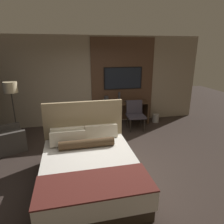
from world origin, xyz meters
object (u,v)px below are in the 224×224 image
object	(u,v)px
tv	(123,78)
desk_chair	(135,113)
vase_short	(106,99)
waste_bin	(156,118)
vase_tall	(119,97)
armchair_by_window	(7,140)
bed	(89,167)
floor_lamp	(11,92)
book	(128,101)
desk	(124,109)

from	to	relation	value
tv	desk_chair	world-z (taller)	tv
vase_short	waste_bin	bearing A→B (deg)	-6.57
vase_tall	vase_short	bearing A→B (deg)	178.70
armchair_by_window	vase_tall	world-z (taller)	vase_tall
bed	waste_bin	world-z (taller)	bed
bed	waste_bin	distance (m)	3.78
vase_tall	waste_bin	world-z (taller)	vase_tall
tv	floor_lamp	size ratio (longest dim) A/B	0.79
bed	floor_lamp	size ratio (longest dim) A/B	1.32
book	vase_short	bearing A→B (deg)	178.80
armchair_by_window	book	bearing A→B (deg)	-93.43
armchair_by_window	floor_lamp	bearing A→B (deg)	-34.18
vase_tall	waste_bin	size ratio (longest dim) A/B	1.20
floor_lamp	vase_short	world-z (taller)	floor_lamp
vase_short	book	world-z (taller)	vase_short
desk	desk_chair	size ratio (longest dim) A/B	1.80
bed	vase_short	distance (m)	3.13
floor_lamp	desk_chair	bearing A→B (deg)	1.03
vase_short	desk_chair	bearing A→B (deg)	-36.60
bed	desk	xyz separation A→B (m)	(1.50, 2.91, 0.15)
vase_tall	book	world-z (taller)	vase_tall
desk_chair	waste_bin	world-z (taller)	desk_chair
bed	armchair_by_window	world-z (taller)	bed
desk_chair	armchair_by_window	size ratio (longest dim) A/B	0.92
desk_chair	vase_short	distance (m)	1.03
vase_short	book	size ratio (longest dim) A/B	0.90
book	waste_bin	distance (m)	1.13
book	bed	bearing A→B (deg)	-119.12
bed	book	size ratio (longest dim) A/B	8.36
desk_chair	vase_short	size ratio (longest dim) A/B	3.89
desk_chair	vase_tall	size ratio (longest dim) A/B	2.62
tv	armchair_by_window	world-z (taller)	tv
vase_tall	floor_lamp	bearing A→B (deg)	-168.24
bed	desk	size ratio (longest dim) A/B	1.33
bed	armchair_by_window	bearing A→B (deg)	136.60
desk	waste_bin	bearing A→B (deg)	-8.03
floor_lamp	armchair_by_window	bearing A→B (deg)	-101.77
desk	book	bearing A→B (deg)	10.32
vase_short	waste_bin	world-z (taller)	vase_short
vase_tall	waste_bin	bearing A→B (deg)	-8.35
floor_lamp	book	size ratio (longest dim) A/B	6.35
bed	vase_short	world-z (taller)	bed
floor_lamp	vase_tall	distance (m)	3.15
bed	tv	xyz separation A→B (m)	(1.50, 3.12, 1.14)
armchair_by_window	book	xyz separation A→B (m)	(3.48, 1.20, 0.48)
desk_chair	vase_short	xyz separation A→B (m)	(-0.79, 0.58, 0.32)
bed	desk_chair	size ratio (longest dim) A/B	2.39
bed	armchair_by_window	size ratio (longest dim) A/B	2.19
desk	armchair_by_window	distance (m)	3.55
bed	vase_tall	world-z (taller)	bed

